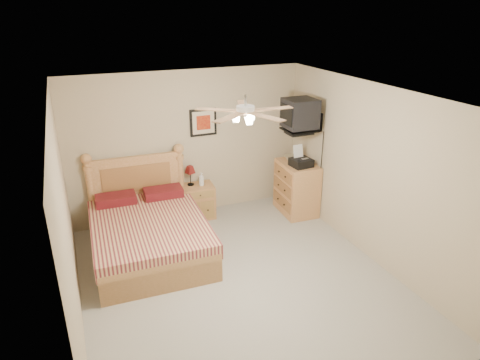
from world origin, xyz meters
The scene contains 17 objects.
floor centered at (0.00, 0.00, 0.00)m, with size 4.50×4.50×0.00m, color gray.
ceiling centered at (0.00, 0.00, 2.50)m, with size 4.00×4.50×0.04m, color white.
wall_back centered at (0.00, 2.25, 1.25)m, with size 4.00×0.04×2.50m, color tan.
wall_front centered at (0.00, -2.25, 1.25)m, with size 4.00×0.04×2.50m, color tan.
wall_left centered at (-2.00, 0.00, 1.25)m, with size 0.04×4.50×2.50m, color tan.
wall_right centered at (2.00, 0.00, 1.25)m, with size 0.04×4.50×2.50m, color tan.
bed centered at (-0.96, 1.12, 0.67)m, with size 1.57×2.06×1.34m, color #AB793B, non-canonical shape.
nightstand centered at (0.05, 2.00, 0.30)m, with size 0.55×0.41×0.59m, color #AD7241.
table_lamp centered at (-0.04, 2.08, 0.77)m, with size 0.19×0.19×0.35m, color #5E1312, non-canonical shape.
lotion_bottle centered at (0.13, 1.99, 0.71)m, with size 0.09×0.09×0.23m, color silver.
framed_picture centered at (0.27, 2.23, 1.62)m, with size 0.46×0.04×0.46m, color black.
dresser centered at (1.73, 1.54, 0.46)m, with size 0.54×0.78×0.92m, color #A37543.
fax_machine centered at (1.70, 1.39, 1.10)m, with size 0.33×0.35×0.35m, color black, non-canonical shape.
magazine_lower centered at (1.64, 1.78, 0.93)m, with size 0.19×0.25×0.02m, color #B9AA91.
magazine_upper centered at (1.65, 1.81, 0.95)m, with size 0.18×0.24×0.02m, color gray.
wall_tv centered at (1.75, 1.34, 1.81)m, with size 0.56×0.46×0.58m, color black, non-canonical shape.
ceiling_fan centered at (0.00, -0.20, 2.36)m, with size 1.14×1.14×0.28m, color silver, non-canonical shape.
Camera 1 is at (-1.82, -4.46, 3.45)m, focal length 32.00 mm.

